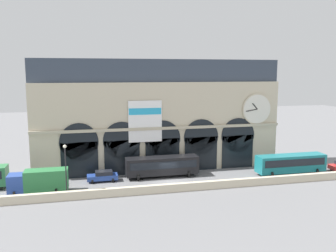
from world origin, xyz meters
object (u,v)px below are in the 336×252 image
object	(u,v)px
car_midwest	(103,176)
bus_east	(291,163)
box_truck_west	(39,181)
street_lamp_quayside	(66,164)
bus_center	(162,166)

from	to	relation	value
car_midwest	bus_east	world-z (taller)	bus_east
box_truck_west	street_lamp_quayside	xyz separation A→B (m)	(3.57, -2.76, 2.71)
bus_center	bus_east	bearing A→B (deg)	-9.12
car_midwest	bus_east	bearing A→B (deg)	-5.96
bus_center	bus_east	world-z (taller)	same
bus_center	street_lamp_quayside	size ratio (longest dim) A/B	1.59
box_truck_west	bus_center	size ratio (longest dim) A/B	0.68
bus_center	bus_east	distance (m)	20.03
bus_east	car_midwest	bearing A→B (deg)	174.04
car_midwest	bus_center	xyz separation A→B (m)	(8.90, 0.18, 0.98)
street_lamp_quayside	car_midwest	bearing A→B (deg)	51.55
box_truck_west	bus_east	distance (m)	37.00
car_midwest	bus_east	size ratio (longest dim) A/B	0.40
car_midwest	street_lamp_quayside	distance (m)	8.46
box_truck_west	bus_east	world-z (taller)	box_truck_west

